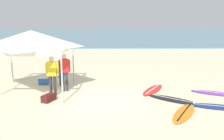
# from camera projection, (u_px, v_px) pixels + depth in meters

# --- Properties ---
(ground_plane) EXTENTS (80.00, 80.00, 0.00)m
(ground_plane) POSITION_uv_depth(u_px,v_px,m) (100.00, 100.00, 10.25)
(ground_plane) COLOR beige
(sea) EXTENTS (80.00, 36.00, 0.10)m
(sea) POSITION_uv_depth(u_px,v_px,m) (107.00, 35.00, 43.29)
(sea) COLOR #568499
(sea) RESTS_ON ground
(canopy_tent) EXTENTS (3.24, 3.24, 2.75)m
(canopy_tent) POSITION_uv_depth(u_px,v_px,m) (31.00, 39.00, 10.90)
(canopy_tent) COLOR #B7B7BC
(canopy_tent) RESTS_ON ground
(surfboard_black) EXTENTS (2.06, 1.72, 0.19)m
(surfboard_black) POSITION_uv_depth(u_px,v_px,m) (173.00, 99.00, 10.22)
(surfboard_black) COLOR black
(surfboard_black) RESTS_ON ground
(surfboard_purple) EXTENTS (2.08, 1.36, 0.19)m
(surfboard_purple) POSITION_uv_depth(u_px,v_px,m) (215.00, 93.00, 11.04)
(surfboard_purple) COLOR purple
(surfboard_purple) RESTS_ON ground
(surfboard_orange) EXTENTS (1.53, 2.07, 0.19)m
(surfboard_orange) POSITION_uv_depth(u_px,v_px,m) (184.00, 113.00, 8.81)
(surfboard_orange) COLOR orange
(surfboard_orange) RESTS_ON ground
(surfboard_red) EXTENTS (1.47, 2.03, 0.19)m
(surfboard_red) POSITION_uv_depth(u_px,v_px,m) (153.00, 90.00, 11.55)
(surfboard_red) COLOR red
(surfboard_red) RESTS_ON ground
(surfboard_navy) EXTENTS (2.24, 1.16, 0.19)m
(surfboard_navy) POSITION_uv_depth(u_px,v_px,m) (219.00, 107.00, 9.38)
(surfboard_navy) COLOR navy
(surfboard_navy) RESTS_ON ground
(person_yellow) EXTENTS (0.55, 0.22, 1.71)m
(person_yellow) POSITION_uv_depth(u_px,v_px,m) (52.00, 73.00, 10.61)
(person_yellow) COLOR #2D2D33
(person_yellow) RESTS_ON ground
(person_red) EXTENTS (0.50, 0.36, 1.71)m
(person_red) POSITION_uv_depth(u_px,v_px,m) (64.00, 70.00, 11.24)
(person_red) COLOR #383842
(person_red) RESTS_ON ground
(person_blue) EXTENTS (0.29, 0.54, 1.20)m
(person_blue) POSITION_uv_depth(u_px,v_px,m) (61.00, 72.00, 12.34)
(person_blue) COLOR #2D2D33
(person_blue) RESTS_ON ground
(gear_bag_near_tent) EXTENTS (0.55, 0.68, 0.28)m
(gear_bag_near_tent) POSITION_uv_depth(u_px,v_px,m) (49.00, 98.00, 10.08)
(gear_bag_near_tent) COLOR #4C1919
(gear_bag_near_tent) RESTS_ON ground
(cooler_box) EXTENTS (0.50, 0.36, 0.39)m
(cooler_box) POSITION_uv_depth(u_px,v_px,m) (44.00, 81.00, 12.53)
(cooler_box) COLOR #2D60B7
(cooler_box) RESTS_ON ground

